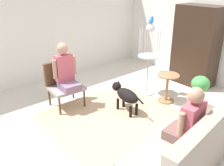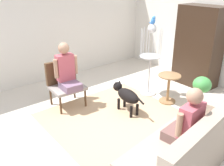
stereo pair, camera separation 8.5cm
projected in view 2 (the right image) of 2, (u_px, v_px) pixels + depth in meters
ground_plane at (125, 123)px, 4.63m from camera, size 7.13×7.13×0.00m
back_wall at (222, 28)px, 5.81m from camera, size 6.34×0.12×2.82m
left_wall at (59, 24)px, 6.34m from camera, size 0.12×6.54×2.82m
area_rug at (120, 121)px, 4.69m from camera, size 2.62×2.48×0.01m
couch at (187, 149)px, 3.42m from camera, size 1.07×2.13×0.95m
armchair at (64, 80)px, 5.15m from camera, size 0.63×0.69×0.93m
person_on_couch at (188, 121)px, 3.25m from camera, size 0.46×0.55×0.82m
person_on_armchair at (67, 70)px, 4.92m from camera, size 0.51×0.51×0.92m
round_end_table at (168, 87)px, 5.28m from camera, size 0.48×0.48×0.63m
dog at (126, 95)px, 4.90m from camera, size 0.89×0.29×0.57m
bird_cage_stand at (150, 56)px, 5.44m from camera, size 0.47×0.47×1.61m
parrot at (153, 20)px, 5.12m from camera, size 0.17×0.10×0.17m
potted_plant at (201, 89)px, 4.94m from camera, size 0.36×0.36×0.71m
armoire_cabinet at (198, 47)px, 5.96m from camera, size 1.03×0.56×1.93m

